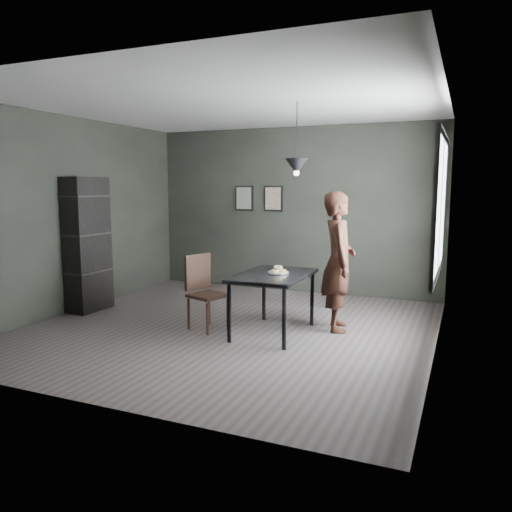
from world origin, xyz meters
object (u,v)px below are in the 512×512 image
at_px(cafe_table, 273,280).
at_px(pendant_lamp, 296,166).
at_px(shelf_unit, 87,245).
at_px(white_plate, 278,273).
at_px(woman, 338,261).
at_px(wood_chair, 203,287).

xyz_separation_m(cafe_table, pendant_lamp, (0.25, 0.10, 1.38)).
height_order(cafe_table, pendant_lamp, pendant_lamp).
bearing_deg(shelf_unit, cafe_table, 0.82).
xyz_separation_m(cafe_table, shelf_unit, (-2.92, 0.05, 0.30)).
distance_m(cafe_table, pendant_lamp, 1.41).
distance_m(white_plate, shelf_unit, 2.97).
relative_size(cafe_table, shelf_unit, 0.62).
bearing_deg(woman, wood_chair, 93.06).
bearing_deg(cafe_table, pendant_lamp, 21.80).
distance_m(white_plate, wood_chair, 0.99).
relative_size(cafe_table, pendant_lamp, 1.39).
height_order(woman, shelf_unit, shelf_unit).
relative_size(cafe_table, wood_chair, 1.26).
bearing_deg(shelf_unit, woman, 8.71).
relative_size(woman, pendant_lamp, 2.03).
relative_size(cafe_table, woman, 0.68).
xyz_separation_m(woman, wood_chair, (-1.59, -0.62, -0.34)).
height_order(cafe_table, shelf_unit, shelf_unit).
height_order(shelf_unit, pendant_lamp, pendant_lamp).
height_order(white_plate, shelf_unit, shelf_unit).
bearing_deg(pendant_lamp, wood_chair, -168.55).
xyz_separation_m(cafe_table, wood_chair, (-0.90, -0.13, -0.13)).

